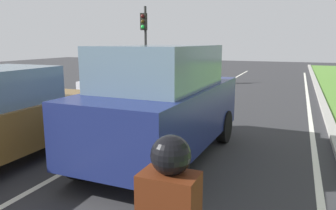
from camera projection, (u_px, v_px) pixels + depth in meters
ground_plane at (201, 109)px, 11.58m from camera, size 60.00×60.00×0.00m
lane_line_center at (182, 107)px, 11.84m from camera, size 0.12×32.00×0.01m
lane_line_right_edge at (310, 117)px, 10.26m from camera, size 0.12×32.00×0.01m
curb_right at (328, 117)px, 10.07m from camera, size 0.24×48.00×0.12m
car_suv_ahead at (163, 102)px, 6.44m from camera, size 2.08×4.55×2.28m
car_sedan_left_lane at (1, 116)px, 6.35m from camera, size 1.84×4.30×1.86m
car_hatchback_far at (127, 83)px, 11.57m from camera, size 1.81×3.74×1.78m
traffic_light_overhead_left at (145, 33)px, 17.76m from camera, size 0.32×0.50×4.25m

